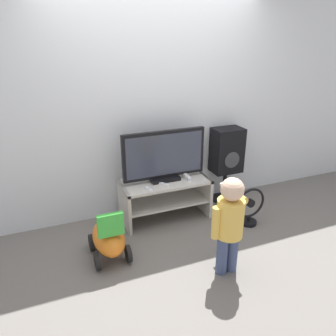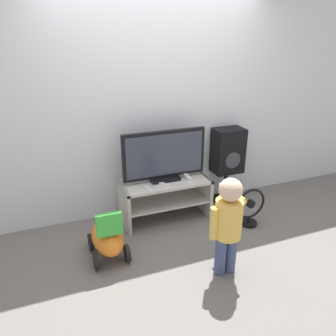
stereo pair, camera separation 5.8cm
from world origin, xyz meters
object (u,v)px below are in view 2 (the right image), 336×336
(game_console, at_px, (187,177))
(ride_on_toy, at_px, (108,237))
(television, at_px, (164,156))
(speaker_tower, at_px, (228,153))
(remote_secondary, at_px, (164,184))
(floor_fan, at_px, (250,209))
(remote_primary, at_px, (149,189))
(child, at_px, (228,219))

(game_console, xyz_separation_m, ride_on_toy, (-1.04, -0.44, -0.30))
(television, relative_size, game_console, 6.26)
(speaker_tower, bearing_deg, ride_on_toy, -159.31)
(ride_on_toy, bearing_deg, remote_secondary, 27.23)
(speaker_tower, distance_m, floor_fan, 0.79)
(remote_secondary, relative_size, speaker_tower, 0.13)
(television, height_order, remote_secondary, television)
(remote_primary, height_order, child, child)
(remote_primary, bearing_deg, floor_fan, -16.63)
(television, relative_size, speaker_tower, 1.00)
(child, bearing_deg, remote_primary, 114.67)
(remote_primary, bearing_deg, speaker_tower, 15.39)
(game_console, height_order, speaker_tower, speaker_tower)
(child, bearing_deg, floor_fan, 41.76)
(game_console, relative_size, remote_primary, 1.16)
(game_console, distance_m, remote_primary, 0.52)
(remote_primary, bearing_deg, remote_secondary, 16.10)
(television, height_order, game_console, television)
(child, bearing_deg, speaker_tower, 59.81)
(game_console, bearing_deg, ride_on_toy, -156.94)
(remote_secondary, height_order, speaker_tower, speaker_tower)
(remote_secondary, xyz_separation_m, ride_on_toy, (-0.73, -0.38, -0.28))
(television, distance_m, child, 1.16)
(remote_primary, distance_m, child, 1.03)
(game_console, distance_m, child, 1.06)
(remote_primary, xyz_separation_m, speaker_tower, (1.15, 0.32, 0.16))
(floor_fan, bearing_deg, television, 147.95)
(game_console, bearing_deg, remote_primary, -166.34)
(floor_fan, relative_size, ride_on_toy, 0.79)
(remote_secondary, bearing_deg, ride_on_toy, -152.77)
(television, relative_size, remote_primary, 7.25)
(game_console, xyz_separation_m, child, (-0.08, -1.05, 0.05))
(floor_fan, bearing_deg, child, -138.24)
(speaker_tower, height_order, floor_fan, speaker_tower)
(television, xyz_separation_m, child, (0.17, -1.13, -0.21))
(ride_on_toy, bearing_deg, game_console, 23.06)
(child, bearing_deg, television, 98.63)
(floor_fan, xyz_separation_m, ride_on_toy, (-1.63, 0.01, 0.00))
(television, relative_size, ride_on_toy, 1.69)
(child, relative_size, floor_fan, 2.08)
(floor_fan, height_order, ride_on_toy, ride_on_toy)
(game_console, relative_size, ride_on_toy, 0.27)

